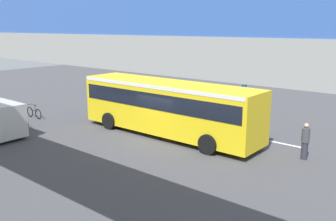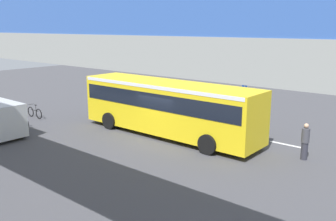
% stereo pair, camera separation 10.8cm
% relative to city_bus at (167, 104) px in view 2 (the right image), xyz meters
% --- Properties ---
extents(ground, '(80.00, 80.00, 0.00)m').
position_rel_city_bus_xyz_m(ground, '(-0.19, 0.69, -1.88)').
color(ground, '#424247').
extents(city_bus, '(11.54, 2.85, 3.15)m').
position_rel_city_bus_xyz_m(city_bus, '(0.00, 0.00, 0.00)').
color(city_bus, yellow).
rests_on(city_bus, ground).
extents(bicycle_green, '(1.77, 0.44, 0.96)m').
position_rel_city_bus_xyz_m(bicycle_green, '(8.16, 4.67, -1.51)').
color(bicycle_green, black).
rests_on(bicycle_green, ground).
extents(bicycle_black, '(1.77, 0.44, 0.96)m').
position_rel_city_bus_xyz_m(bicycle_black, '(9.87, 2.74, -1.51)').
color(bicycle_black, black).
rests_on(bicycle_black, ground).
extents(pedestrian, '(0.38, 0.38, 1.79)m').
position_rel_city_bus_xyz_m(pedestrian, '(-7.65, -1.12, -1.00)').
color(pedestrian, '#2D2D38').
rests_on(pedestrian, ground).
extents(traffic_sign, '(0.08, 0.60, 2.80)m').
position_rel_city_bus_xyz_m(traffic_sign, '(-2.68, -4.17, 0.01)').
color(traffic_sign, slate).
rests_on(traffic_sign, ground).
extents(lane_dash_leftmost, '(2.00, 0.20, 0.01)m').
position_rel_city_bus_xyz_m(lane_dash_leftmost, '(-6.19, -2.78, -1.88)').
color(lane_dash_leftmost, silver).
rests_on(lane_dash_leftmost, ground).
extents(lane_dash_left, '(2.00, 0.20, 0.01)m').
position_rel_city_bus_xyz_m(lane_dash_left, '(-2.19, -2.78, -1.88)').
color(lane_dash_left, silver).
rests_on(lane_dash_left, ground).
extents(lane_dash_centre, '(2.00, 0.20, 0.01)m').
position_rel_city_bus_xyz_m(lane_dash_centre, '(1.81, -2.78, -1.88)').
color(lane_dash_centre, silver).
rests_on(lane_dash_centre, ground).
extents(lane_dash_right, '(2.00, 0.20, 0.01)m').
position_rel_city_bus_xyz_m(lane_dash_right, '(5.81, -2.78, -1.88)').
color(lane_dash_right, silver).
rests_on(lane_dash_right, ground).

